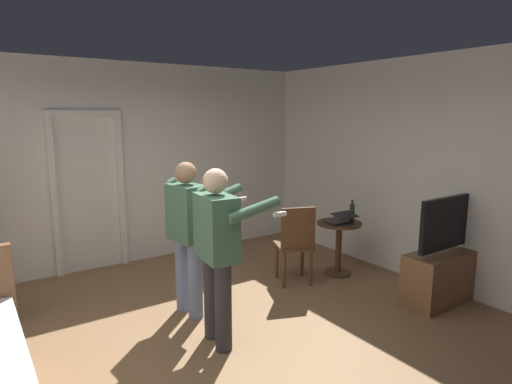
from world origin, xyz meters
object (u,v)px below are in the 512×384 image
bottle_on_table (352,213)px  person_striped_shirt (188,228)px  person_blue_shirt (218,244)px  laptop (340,219)px  tv_flatscreen (444,270)px  wooden_chair (295,242)px  side_table (339,240)px

bottle_on_table → person_striped_shirt: bearing=176.6°
person_blue_shirt → laptop: bearing=15.7°
tv_flatscreen → wooden_chair: size_ratio=1.22×
wooden_chair → side_table: bearing=-4.0°
bottle_on_table → person_blue_shirt: (-2.30, -0.56, 0.12)m
person_blue_shirt → tv_flatscreen: bearing=-13.7°
bottle_on_table → laptop: bearing=167.8°
side_table → person_striped_shirt: 2.16m
laptop → wooden_chair: bearing=172.1°
side_table → bottle_on_table: (0.14, -0.08, 0.36)m
bottle_on_table → person_striped_shirt: (-2.25, 0.13, 0.11)m
laptop → tv_flatscreen: bearing=-71.4°
side_table → bottle_on_table: bottle_on_table is taller
bottle_on_table → person_blue_shirt: size_ratio=0.18×
bottle_on_table → wooden_chair: 0.89m
laptop → person_striped_shirt: 2.09m
tv_flatscreen → person_striped_shirt: 2.88m
person_striped_shirt → bottle_on_table: bearing=-3.4°
bottle_on_table → person_blue_shirt: person_blue_shirt is taller
bottle_on_table → person_striped_shirt: 2.26m
tv_flatscreen → laptop: (-0.41, 1.22, 0.39)m
person_blue_shirt → side_table: bearing=16.6°
wooden_chair → bottle_on_table: bearing=-8.8°
tv_flatscreen → laptop: bearing=108.6°
side_table → person_blue_shirt: 2.31m
bottle_on_table → person_striped_shirt: size_ratio=0.18×
bottle_on_table → wooden_chair: (-0.83, 0.13, -0.28)m
tv_flatscreen → person_blue_shirt: person_blue_shirt is taller
tv_flatscreen → wooden_chair: 1.71m
wooden_chair → person_blue_shirt: size_ratio=0.61×
wooden_chair → laptop: bearing=-7.9°
side_table → person_striped_shirt: bearing=178.6°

